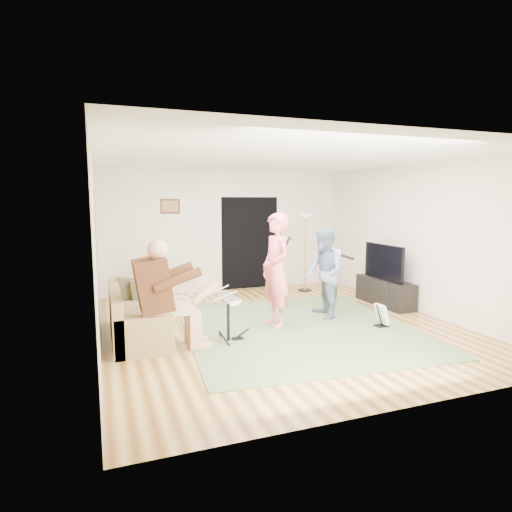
{
  "coord_description": "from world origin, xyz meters",
  "views": [
    {
      "loc": [
        -2.7,
        -6.23,
        2.05
      ],
      "look_at": [
        -0.29,
        0.3,
        1.12
      ],
      "focal_mm": 30.0,
      "sensor_mm": 36.0,
      "label": 1
    }
  ],
  "objects_px": {
    "dining_chair": "(148,289)",
    "tv_cabinet": "(385,292)",
    "television": "(384,262)",
    "torchiere_lamp": "(305,238)",
    "drum_kit": "(228,321)",
    "guitar_spare": "(382,314)",
    "singer": "(276,270)",
    "guitarist": "(324,273)",
    "sofa": "(133,321)"
  },
  "relations": [
    {
      "from": "dining_chair",
      "to": "television",
      "type": "distance_m",
      "value": 4.56
    },
    {
      "from": "tv_cabinet",
      "to": "television",
      "type": "height_order",
      "value": "television"
    },
    {
      "from": "tv_cabinet",
      "to": "drum_kit",
      "type": "bearing_deg",
      "value": -163.33
    },
    {
      "from": "guitarist",
      "to": "tv_cabinet",
      "type": "distance_m",
      "value": 1.74
    },
    {
      "from": "torchiere_lamp",
      "to": "guitarist",
      "type": "bearing_deg",
      "value": -108.44
    },
    {
      "from": "dining_chair",
      "to": "guitarist",
      "type": "bearing_deg",
      "value": -17.26
    },
    {
      "from": "dining_chair",
      "to": "tv_cabinet",
      "type": "xyz_separation_m",
      "value": [
        4.36,
        -1.4,
        -0.1
      ]
    },
    {
      "from": "singer",
      "to": "torchiere_lamp",
      "type": "height_order",
      "value": "singer"
    },
    {
      "from": "television",
      "to": "sofa",
      "type": "bearing_deg",
      "value": -175.2
    },
    {
      "from": "singer",
      "to": "torchiere_lamp",
      "type": "bearing_deg",
      "value": 139.3
    },
    {
      "from": "dining_chair",
      "to": "television",
      "type": "xyz_separation_m",
      "value": [
        4.31,
        -1.4,
        0.5
      ]
    },
    {
      "from": "sofa",
      "to": "drum_kit",
      "type": "distance_m",
      "value": 1.44
    },
    {
      "from": "torchiere_lamp",
      "to": "tv_cabinet",
      "type": "bearing_deg",
      "value": -62.26
    },
    {
      "from": "sofa",
      "to": "torchiere_lamp",
      "type": "xyz_separation_m",
      "value": [
        3.89,
        2.09,
        0.93
      ]
    },
    {
      "from": "guitarist",
      "to": "guitar_spare",
      "type": "distance_m",
      "value": 1.17
    },
    {
      "from": "guitarist",
      "to": "television",
      "type": "height_order",
      "value": "guitarist"
    },
    {
      "from": "drum_kit",
      "to": "television",
      "type": "bearing_deg",
      "value": 16.89
    },
    {
      "from": "guitarist",
      "to": "television",
      "type": "relative_size",
      "value": 1.41
    },
    {
      "from": "singer",
      "to": "television",
      "type": "xyz_separation_m",
      "value": [
        2.51,
        0.57,
        -0.07
      ]
    },
    {
      "from": "singer",
      "to": "guitarist",
      "type": "height_order",
      "value": "singer"
    },
    {
      "from": "drum_kit",
      "to": "guitar_spare",
      "type": "relative_size",
      "value": 0.91
    },
    {
      "from": "dining_chair",
      "to": "television",
      "type": "relative_size",
      "value": 0.88
    },
    {
      "from": "sofa",
      "to": "singer",
      "type": "bearing_deg",
      "value": -4.54
    },
    {
      "from": "torchiere_lamp",
      "to": "television",
      "type": "relative_size",
      "value": 1.54
    },
    {
      "from": "drum_kit",
      "to": "guitar_spare",
      "type": "xyz_separation_m",
      "value": [
        2.53,
        -0.19,
        -0.09
      ]
    },
    {
      "from": "sofa",
      "to": "guitarist",
      "type": "relative_size",
      "value": 1.19
    },
    {
      "from": "singer",
      "to": "dining_chair",
      "type": "distance_m",
      "value": 2.74
    },
    {
      "from": "guitar_spare",
      "to": "sofa",
      "type": "bearing_deg",
      "value": 167.64
    },
    {
      "from": "singer",
      "to": "guitarist",
      "type": "xyz_separation_m",
      "value": [
        0.96,
        0.15,
        -0.13
      ]
    },
    {
      "from": "television",
      "to": "drum_kit",
      "type": "bearing_deg",
      "value": -163.11
    },
    {
      "from": "singer",
      "to": "television",
      "type": "height_order",
      "value": "singer"
    },
    {
      "from": "singer",
      "to": "tv_cabinet",
      "type": "height_order",
      "value": "singer"
    },
    {
      "from": "drum_kit",
      "to": "tv_cabinet",
      "type": "xyz_separation_m",
      "value": [
        3.5,
        1.05,
        -0.05
      ]
    },
    {
      "from": "dining_chair",
      "to": "sofa",
      "type": "bearing_deg",
      "value": -86.98
    },
    {
      "from": "drum_kit",
      "to": "tv_cabinet",
      "type": "distance_m",
      "value": 3.65
    },
    {
      "from": "guitar_spare",
      "to": "tv_cabinet",
      "type": "relative_size",
      "value": 0.54
    },
    {
      "from": "drum_kit",
      "to": "torchiere_lamp",
      "type": "bearing_deg",
      "value": 46.39
    },
    {
      "from": "television",
      "to": "singer",
      "type": "bearing_deg",
      "value": -167.09
    },
    {
      "from": "singer",
      "to": "television",
      "type": "relative_size",
      "value": 1.64
    },
    {
      "from": "television",
      "to": "dining_chair",
      "type": "bearing_deg",
      "value": 162.0
    },
    {
      "from": "drum_kit",
      "to": "television",
      "type": "relative_size",
      "value": 0.62
    },
    {
      "from": "guitarist",
      "to": "singer",
      "type": "bearing_deg",
      "value": -72.57
    },
    {
      "from": "guitar_spare",
      "to": "tv_cabinet",
      "type": "bearing_deg",
      "value": 51.7
    },
    {
      "from": "television",
      "to": "torchiere_lamp",
      "type": "bearing_deg",
      "value": 116.4
    },
    {
      "from": "torchiere_lamp",
      "to": "tv_cabinet",
      "type": "distance_m",
      "value": 2.13
    },
    {
      "from": "torchiere_lamp",
      "to": "television",
      "type": "bearing_deg",
      "value": -63.6
    },
    {
      "from": "singer",
      "to": "guitar_spare",
      "type": "bearing_deg",
      "value": 63.03
    },
    {
      "from": "sofa",
      "to": "dining_chair",
      "type": "distance_m",
      "value": 1.85
    },
    {
      "from": "drum_kit",
      "to": "singer",
      "type": "bearing_deg",
      "value": 26.63
    },
    {
      "from": "singer",
      "to": "guitar_spare",
      "type": "distance_m",
      "value": 1.85
    }
  ]
}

